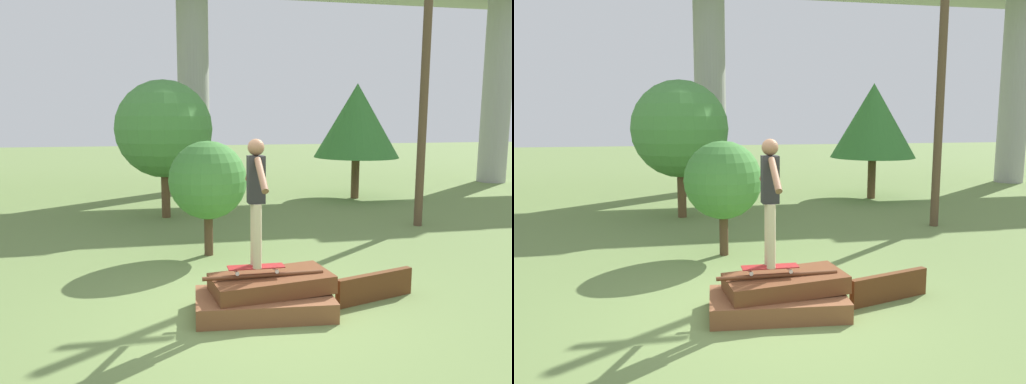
% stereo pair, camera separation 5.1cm
% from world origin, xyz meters
% --- Properties ---
extents(ground_plane, '(80.00, 80.00, 0.00)m').
position_xyz_m(ground_plane, '(0.00, 0.00, 0.00)').
color(ground_plane, olive).
extents(scrap_pile, '(1.93, 1.14, 0.57)m').
position_xyz_m(scrap_pile, '(0.05, 0.03, 0.24)').
color(scrap_pile, brown).
rests_on(scrap_pile, ground_plane).
extents(scrap_plank_loose, '(1.32, 0.49, 0.41)m').
position_xyz_m(scrap_plank_loose, '(1.69, 0.16, 0.20)').
color(scrap_plank_loose, '#5B3319').
rests_on(scrap_plank_loose, ground_plane).
extents(skateboard, '(0.77, 0.22, 0.09)m').
position_xyz_m(skateboard, '(-0.10, 0.05, 0.64)').
color(skateboard, maroon).
rests_on(skateboard, scrap_pile).
extents(skater, '(0.22, 1.27, 1.72)m').
position_xyz_m(skater, '(-0.10, 0.05, 1.66)').
color(skater, '#C6B78E').
rests_on(skater, skateboard).
extents(utility_pole, '(1.30, 0.20, 7.78)m').
position_xyz_m(utility_pole, '(4.90, 4.66, 4.02)').
color(utility_pole, brown).
rests_on(utility_pole, ground_plane).
extents(tree_behind_left, '(2.72, 2.72, 3.70)m').
position_xyz_m(tree_behind_left, '(4.99, 8.86, 2.51)').
color(tree_behind_left, brown).
rests_on(tree_behind_left, ground_plane).
extents(tree_behind_right, '(2.52, 2.52, 3.60)m').
position_xyz_m(tree_behind_right, '(-1.15, 6.90, 2.33)').
color(tree_behind_right, brown).
rests_on(tree_behind_right, ground_plane).
extents(tree_mid_back, '(1.49, 1.49, 2.21)m').
position_xyz_m(tree_mid_back, '(-0.43, 3.04, 1.46)').
color(tree_mid_back, '#4C3823').
rests_on(tree_mid_back, ground_plane).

